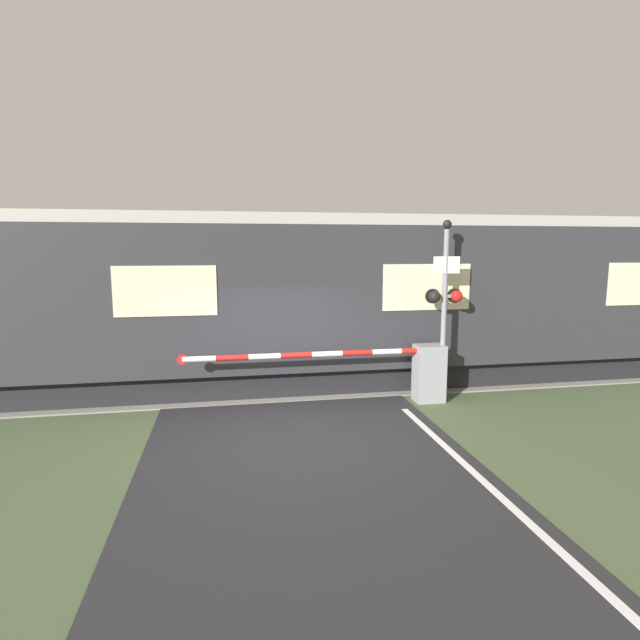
% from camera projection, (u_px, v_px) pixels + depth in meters
% --- Properties ---
extents(ground_plane, '(80.00, 80.00, 0.00)m').
position_uv_depth(ground_plane, '(299.00, 437.00, 8.50)').
color(ground_plane, '#475638').
extents(track_bed, '(36.00, 3.20, 0.13)m').
position_uv_depth(track_bed, '(278.00, 382.00, 11.89)').
color(track_bed, gray).
rests_on(track_bed, ground_plane).
extents(train, '(19.46, 3.10, 3.90)m').
position_uv_depth(train, '(402.00, 297.00, 12.15)').
color(train, black).
rests_on(train, ground_plane).
extents(crossing_barrier, '(5.36, 0.44, 1.20)m').
position_uv_depth(crossing_barrier, '(411.00, 370.00, 10.30)').
color(crossing_barrier, gray).
rests_on(crossing_barrier, ground_plane).
extents(signal_post, '(0.78, 0.26, 3.74)m').
position_uv_depth(signal_post, '(445.00, 300.00, 10.22)').
color(signal_post, gray).
rests_on(signal_post, ground_plane).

